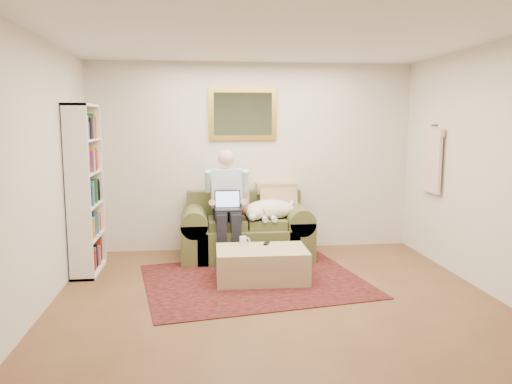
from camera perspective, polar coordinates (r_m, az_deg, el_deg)
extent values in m
cube|color=brown|center=(4.85, 2.95, -13.71)|extent=(4.50, 5.00, 0.01)
cube|color=white|center=(4.57, 3.20, 18.14)|extent=(4.50, 5.00, 0.01)
cube|color=silver|center=(7.00, -0.36, 3.99)|extent=(4.50, 0.01, 2.60)
cube|color=silver|center=(4.71, -25.02, 1.22)|extent=(0.01, 5.00, 2.60)
cube|color=black|center=(5.76, -0.20, -10.09)|extent=(2.70, 2.31, 0.01)
cube|color=brown|center=(6.66, -1.10, -5.72)|extent=(1.30, 0.83, 0.42)
cube|color=brown|center=(6.93, -1.39, -1.59)|extent=(1.57, 0.18, 0.43)
cube|color=brown|center=(6.62, -7.01, -5.42)|extent=(0.34, 0.83, 0.86)
cube|color=brown|center=(6.75, 4.70, -5.13)|extent=(0.34, 0.83, 0.86)
cube|color=brown|center=(6.53, -3.30, -3.57)|extent=(0.49, 0.56, 0.12)
cube|color=brown|center=(6.58, 1.16, -3.48)|extent=(0.49, 0.56, 0.12)
cube|color=black|center=(6.31, -3.22, -2.00)|extent=(0.33, 0.23, 0.02)
cube|color=black|center=(6.40, -3.28, -0.81)|extent=(0.33, 0.06, 0.23)
cube|color=#99BFF2|center=(6.39, -3.28, -0.82)|extent=(0.30, 0.05, 0.20)
cube|color=tan|center=(5.73, 0.65, -8.29)|extent=(1.03, 0.67, 0.37)
cylinder|color=white|center=(5.83, -1.48, -5.59)|extent=(0.08, 0.08, 0.10)
cube|color=black|center=(5.88, 1.22, -5.87)|extent=(0.10, 0.16, 0.02)
cube|color=gold|center=(6.94, -1.52, 8.91)|extent=(0.94, 0.04, 0.72)
cube|color=gray|center=(6.92, -1.50, 8.91)|extent=(0.80, 0.01, 0.58)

